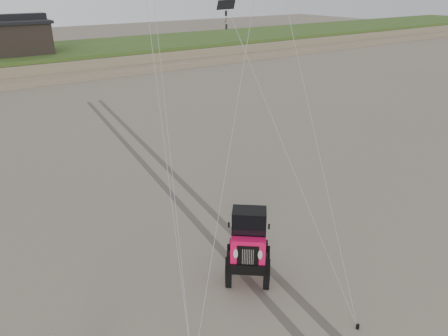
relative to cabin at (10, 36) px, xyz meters
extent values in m
plane|color=#6B6054|center=(-2.00, -37.00, -3.24)|extent=(160.00, 160.00, 0.00)
cube|color=#7A6B54|center=(-2.00, -5.50, -2.99)|extent=(160.00, 3.50, 0.50)
cube|color=black|center=(0.00, 0.00, -0.21)|extent=(6.00, 5.00, 2.60)
cube|color=black|center=(0.00, 0.00, 1.21)|extent=(6.40, 5.40, 0.25)
cube|color=black|center=(0.00, 0.00, 1.59)|extent=(6.40, 1.20, 0.50)
cube|color=black|center=(0.48, -32.22, 3.78)|extent=(0.52, 0.61, 0.32)
cylinder|color=black|center=(-0.38, -38.88, -3.18)|extent=(0.08, 0.08, 0.12)
cube|color=#4C443D|center=(-0.40, -29.00, -3.23)|extent=(4.42, 29.74, 0.01)
cube|color=#4C443D|center=(0.40, -29.00, -3.23)|extent=(4.42, 29.74, 0.01)
camera|label=1|loc=(-7.65, -43.64, 4.40)|focal=35.00mm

